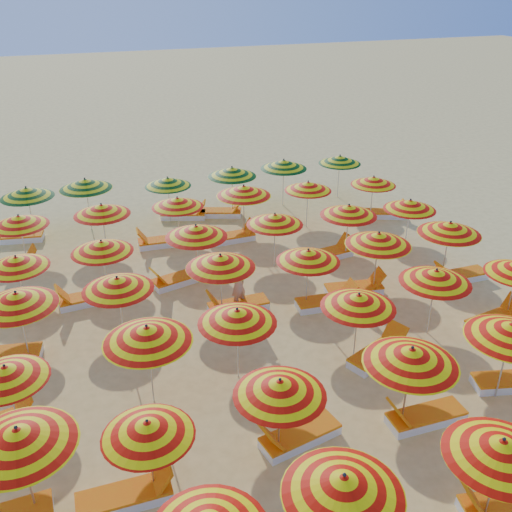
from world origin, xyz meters
The scene contains 61 objects.
ground centered at (0.00, 0.00, 0.00)m, with size 120.00×120.00×0.00m, color #F7CD6E.
umbrella_2 centered at (-1.44, -7.47, 1.78)m, with size 1.99×1.99×2.02m.
umbrella_3 centered at (1.32, -7.66, 1.75)m, with size 2.13×2.13×1.99m.
umbrella_6 centered at (-6.05, -4.83, 1.81)m, with size 2.02×2.02×2.05m.
umbrella_7 centered at (-3.98, -5.07, 1.55)m, with size 2.12×2.12×1.76m.
umbrella_8 centered at (-1.47, -4.97, 1.67)m, with size 1.82×1.82×1.90m.
umbrella_9 centered at (1.28, -5.11, 1.81)m, with size 2.19×2.19×2.05m.
umbrella_10 centered at (3.80, -5.04, 1.79)m, with size 2.29×2.29×2.04m.
umbrella_12 centered at (-6.35, -2.61, 1.56)m, with size 1.91×1.91×1.77m.
umbrella_13 centered at (-3.53, -2.58, 1.80)m, with size 2.08×2.08×2.05m.
umbrella_14 centered at (-1.48, -2.39, 1.69)m, with size 1.83×1.83×1.92m.
umbrella_15 centered at (1.44, -2.69, 1.68)m, with size 2.37×2.37×1.91m.
umbrella_16 centered at (3.85, -2.32, 1.71)m, with size 2.43×2.43×1.94m.
umbrella_18 centered at (-6.16, -0.07, 1.77)m, with size 2.24×2.24×2.01m.
umbrella_19 centered at (-3.82, 0.06, 1.68)m, with size 2.06×2.06×1.91m.
umbrella_20 centered at (-1.10, 0.23, 1.75)m, with size 2.44×2.44×1.99m.
umbrella_21 centered at (1.32, -0.08, 1.66)m, with size 2.28×2.28×1.88m.
umbrella_22 centered at (3.55, 0.00, 1.78)m, with size 2.12×2.12×2.03m.
umbrella_23 centered at (5.98, -0.01, 1.77)m, with size 2.46×2.46×2.01m.
umbrella_24 centered at (-6.23, 2.31, 1.61)m, with size 1.80×1.80×1.82m.
umbrella_25 centered at (-3.96, 2.43, 1.65)m, with size 1.84×1.84×1.87m.
umbrella_26 centered at (-1.22, 2.37, 1.74)m, with size 2.12×2.12×1.98m.
umbrella_27 centered at (1.37, 2.58, 1.67)m, with size 2.36×2.36×1.90m.
umbrella_28 centered at (3.84, 2.35, 1.72)m, with size 2.14×2.14×1.96m.
umbrella_29 centered at (6.12, 2.30, 1.64)m, with size 2.02×2.02×1.86m.
umbrella_30 centered at (-6.20, 5.17, 1.67)m, with size 2.04×2.04×1.89m.
umbrella_31 centered at (-3.68, 5.13, 1.71)m, with size 1.86×1.86×1.95m.
umbrella_32 centered at (-1.18, 5.14, 1.64)m, with size 2.05×2.05×1.86m.
umbrella_33 centered at (1.16, 5.05, 1.80)m, with size 2.33×2.33×2.04m.
umbrella_34 centered at (3.68, 5.18, 1.61)m, with size 1.93×1.93×1.83m.
umbrella_35 centered at (6.28, 4.97, 1.58)m, with size 2.21×2.21×1.80m.
umbrella_36 centered at (-5.98, 7.63, 1.72)m, with size 2.22×2.22×1.96m.
umbrella_37 centered at (-3.97, 7.71, 1.77)m, with size 2.29×2.29×2.01m.
umbrella_38 centered at (-1.05, 7.38, 1.61)m, with size 1.97×1.97×1.83m.
umbrella_39 centered at (1.44, 7.28, 1.76)m, with size 2.22×2.22×1.99m.
umbrella_40 centered at (3.68, 7.56, 1.74)m, with size 2.31×2.31×1.97m.
umbrella_41 centered at (6.23, 7.64, 1.64)m, with size 2.05×2.05×1.86m.
lounger_1 centered at (1.82, -7.61, 0.15)m, with size 1.81×0.92×0.69m.
lounger_3 centered at (-4.48, -5.12, 0.15)m, with size 1.74×0.60×0.69m.
lounger_4 centered at (-0.97, -4.80, 0.15)m, with size 1.81×0.90×0.69m.
lounger_5 centered at (1.79, -5.18, 0.15)m, with size 1.74×0.61×0.69m.
lounger_6 centered at (4.40, -4.86, 0.15)m, with size 1.82×0.98×0.69m.
lounger_8 centered at (2.03, -2.87, 0.15)m, with size 1.82×1.20×0.69m.
lounger_9 centered at (5.82, -2.61, 0.15)m, with size 1.80×0.84×0.69m.
lounger_10 centered at (-6.76, 0.18, 0.15)m, with size 1.81×0.87×0.69m.
lounger_11 centered at (-0.60, 0.44, 0.15)m, with size 1.73×0.58×0.69m.
lounger_12 centered at (1.91, -0.23, 0.15)m, with size 1.77×0.72×0.69m.
lounger_13 centered at (3.05, 0.19, 0.15)m, with size 1.80×0.86×0.69m.
lounger_14 centered at (6.48, -0.20, 0.15)m, with size 1.73×0.58×0.69m.
lounger_15 centered at (-6.83, 2.21, 0.15)m, with size 1.83×1.04×0.69m.
lounger_16 centered at (-4.56, 2.28, 0.15)m, with size 1.78×0.73×0.69m.
lounger_17 centered at (-1.82, 2.52, 0.15)m, with size 1.82×1.00×0.69m.
lounger_18 centered at (3.34, 2.55, 0.15)m, with size 1.80×0.82×0.69m.
lounger_19 centered at (-6.70, 5.15, 0.15)m, with size 1.80×0.85×0.69m.
lounger_20 centered at (-1.78, 5.38, 0.15)m, with size 1.76×0.68×0.69m.
lounger_21 centered at (0.66, 4.92, 0.15)m, with size 1.75×0.63×0.69m.
lounger_22 centered at (6.88, 5.07, 0.15)m, with size 1.82×1.20×0.69m.
lounger_23 centered at (-6.57, 7.50, 0.15)m, with size 1.81×0.87×0.69m.
lounger_24 centered at (-0.45, 7.54, 0.15)m, with size 1.83×1.11×0.69m.
lounger_25 centered at (0.93, 7.28, 0.15)m, with size 1.83×1.15×0.69m.
beachgoer_a centered at (-0.49, 0.62, 0.70)m, with size 0.51×0.34×1.40m, color tan.
Camera 1 is at (-4.72, -12.75, 8.67)m, focal length 40.00 mm.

